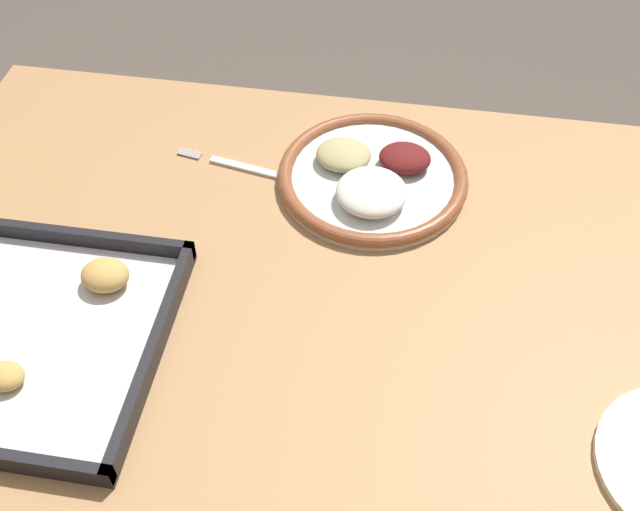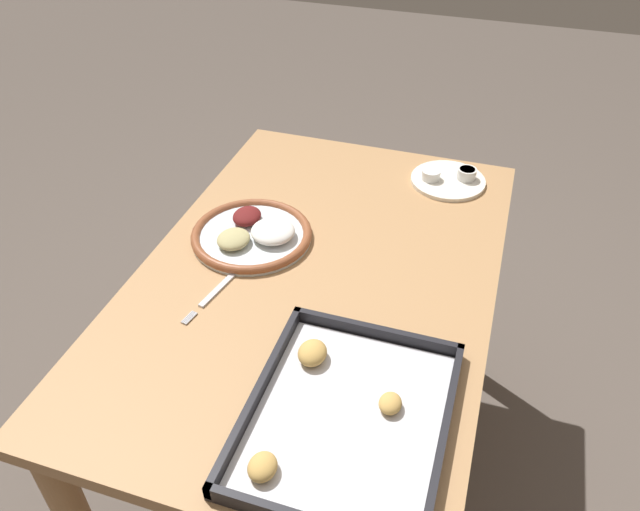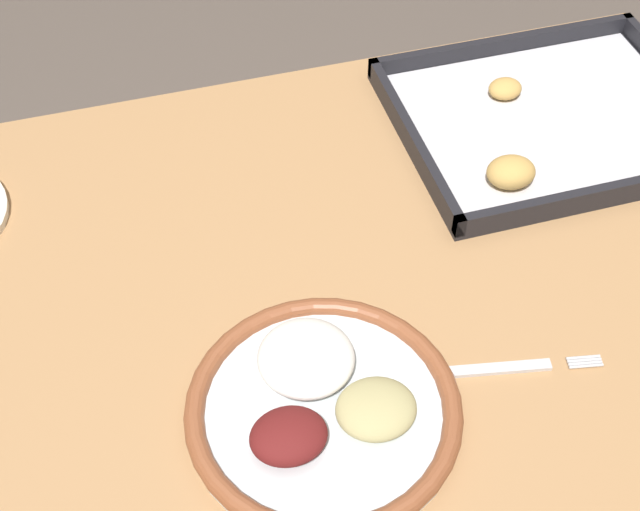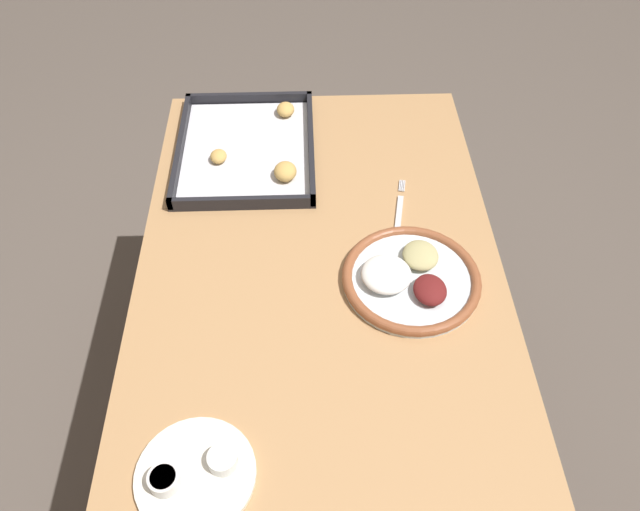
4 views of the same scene
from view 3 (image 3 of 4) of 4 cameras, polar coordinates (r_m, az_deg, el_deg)
name	(u,v)px [view 3 (image 3 of 4)]	position (r m, az deg, el deg)	size (l,w,h in m)	color
dining_table	(336,334)	(1.07, 1.03, -5.03)	(1.11, 0.72, 0.71)	#AD7F51
dinner_plate	(323,405)	(0.86, 0.18, -9.56)	(0.27, 0.27, 0.05)	silver
fork	(488,369)	(0.91, 10.71, -7.17)	(0.21, 0.05, 0.00)	silver
baking_tray	(553,122)	(1.18, 14.66, 8.28)	(0.39, 0.32, 0.04)	black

